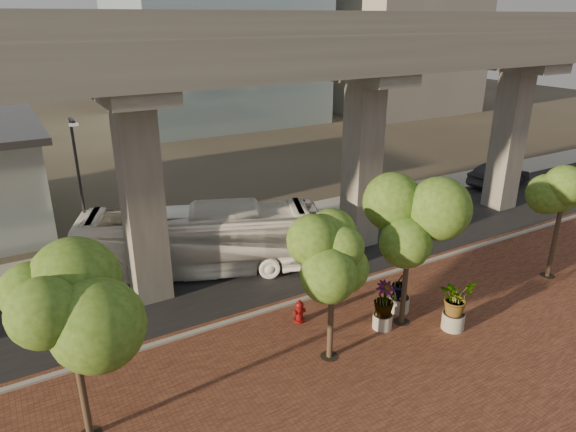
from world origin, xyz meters
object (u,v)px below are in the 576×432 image
transit_bus (202,241)px  parked_car (499,176)px  fire_hydrant (299,311)px  planter_front (456,299)px

transit_bus → parked_car: 24.71m
transit_bus → fire_hydrant: bearing=-142.7°
transit_bus → fire_hydrant: (1.78, -6.46, -1.16)m
parked_car → planter_front: (-17.61, -12.01, 0.58)m
parked_car → planter_front: bearing=123.0°
parked_car → transit_bus: bearing=93.1°
parked_car → fire_hydrant: parked_car is taller
parked_car → planter_front: 21.32m
transit_bus → planter_front: size_ratio=5.43×
transit_bus → planter_front: (7.01, -10.11, -0.28)m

